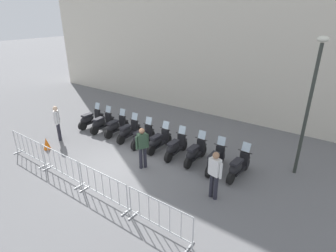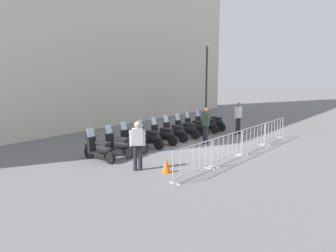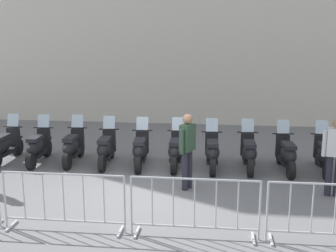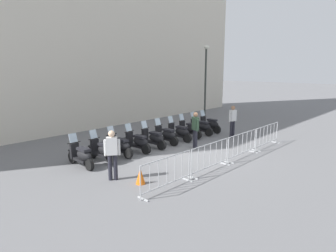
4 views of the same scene
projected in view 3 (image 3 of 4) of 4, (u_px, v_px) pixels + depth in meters
The scene contains 16 objects.
ground_plane at pixel (147, 192), 9.51m from camera, with size 120.00×120.00×0.00m, color slate.
motorcycle_0 at pixel (5, 146), 11.63m from camera, with size 0.57×1.73×1.24m.
motorcycle_1 at pixel (38, 147), 11.51m from camera, with size 0.56×1.72×1.24m.
motorcycle_2 at pixel (73, 147), 11.51m from camera, with size 0.56×1.72×1.24m.
motorcycle_3 at pixel (106, 149), 11.33m from camera, with size 0.56×1.72×1.24m.
motorcycle_4 at pixel (140, 150), 11.18m from camera, with size 0.56×1.72×1.24m.
motorcycle_5 at pixel (176, 151), 11.13m from camera, with size 0.56×1.73×1.24m.
motorcycle_6 at pixel (212, 152), 10.99m from camera, with size 0.56×1.72×1.24m.
motorcycle_7 at pixel (249, 153), 10.95m from camera, with size 0.56×1.73×1.24m.
motorcycle_8 at pixel (286, 155), 10.79m from camera, with size 0.56×1.72×1.24m.
motorcycle_9 at pixel (324, 155), 10.74m from camera, with size 0.64×1.72×1.24m.
barrier_segment_1 at pixel (64, 202), 7.56m from camera, with size 2.22×0.63×1.07m.
barrier_segment_2 at pixel (195, 208), 7.30m from camera, with size 2.22×0.63×1.07m.
barrier_segment_3 at pixel (335, 215), 7.04m from camera, with size 2.22×0.63×1.07m.
officer_near_row_end at pixel (335, 152), 9.07m from camera, with size 0.53×0.32×1.73m.
officer_by_barriers at pixel (187, 147), 9.49m from camera, with size 0.38×0.48×1.73m.
Camera 3 is at (0.66, -8.98, 3.45)m, focal length 45.64 mm.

